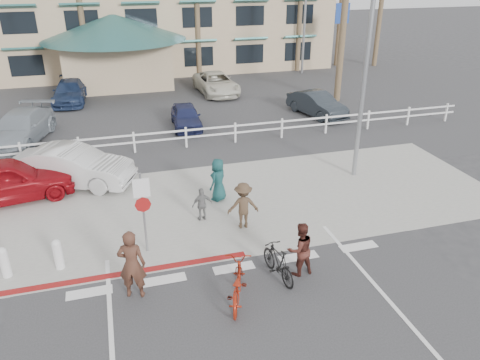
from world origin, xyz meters
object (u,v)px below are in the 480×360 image
object	(u,v)px
bike_red	(237,284)
bike_black	(278,262)
car_red_compact	(6,180)
car_white_sedan	(72,166)
sign_post	(143,209)

from	to	relation	value
bike_red	bike_black	distance (m)	1.49
bike_black	bike_red	bearing A→B (deg)	14.66
bike_black	car_red_compact	world-z (taller)	car_red_compact
car_white_sedan	car_red_compact	size ratio (longest dim) A/B	0.99
car_red_compact	bike_black	bearing A→B (deg)	-142.00
car_white_sedan	bike_red	bearing A→B (deg)	-128.53
bike_red	car_white_sedan	world-z (taller)	car_white_sedan
bike_red	bike_black	world-z (taller)	bike_red
bike_red	car_red_compact	distance (m)	10.13
sign_post	bike_red	xyz separation A→B (m)	(2.01, -2.95, -0.93)
sign_post	bike_red	bearing A→B (deg)	-55.79
bike_red	car_red_compact	bearing A→B (deg)	-30.14
sign_post	car_white_sedan	bearing A→B (deg)	112.29
bike_red	car_white_sedan	distance (m)	9.49
car_red_compact	bike_red	bearing A→B (deg)	-149.73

